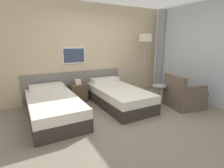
% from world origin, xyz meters
% --- Properties ---
extents(ground_plane, '(16.00, 16.00, 0.00)m').
position_xyz_m(ground_plane, '(0.00, 0.00, 0.00)').
color(ground_plane, slate).
extents(wall_headboard, '(10.00, 0.10, 2.70)m').
position_xyz_m(wall_headboard, '(-0.04, 1.93, 1.30)').
color(wall_headboard, '#C6B28E').
rests_on(wall_headboard, ground_plane).
extents(wall_window, '(0.21, 4.40, 2.70)m').
position_xyz_m(wall_window, '(2.36, -0.19, 1.34)').
color(wall_window, white).
rests_on(wall_window, ground_plane).
extents(bed_near_door, '(1.01, 2.05, 0.59)m').
position_xyz_m(bed_near_door, '(-1.44, 0.86, 0.24)').
color(bed_near_door, '#332D28').
rests_on(bed_near_door, ground_plane).
extents(bed_near_window, '(1.01, 2.05, 0.59)m').
position_xyz_m(bed_near_window, '(0.20, 0.86, 0.24)').
color(bed_near_window, '#332D28').
rests_on(bed_near_window, ground_plane).
extents(nightstand, '(0.45, 0.37, 0.63)m').
position_xyz_m(nightstand, '(-0.62, 1.64, 0.25)').
color(nightstand, brown).
rests_on(nightstand, ground_plane).
extents(floor_lamp, '(0.27, 0.27, 1.87)m').
position_xyz_m(floor_lamp, '(1.55, 1.48, 1.61)').
color(floor_lamp, '#9E9993').
rests_on(floor_lamp, ground_plane).
extents(side_table, '(0.36, 0.36, 0.53)m').
position_xyz_m(side_table, '(1.15, 0.35, 0.36)').
color(side_table, gray).
rests_on(side_table, ground_plane).
extents(armchair, '(0.89, 0.92, 0.84)m').
position_xyz_m(armchair, '(1.59, -0.07, 0.29)').
color(armchair, brown).
rests_on(armchair, ground_plane).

